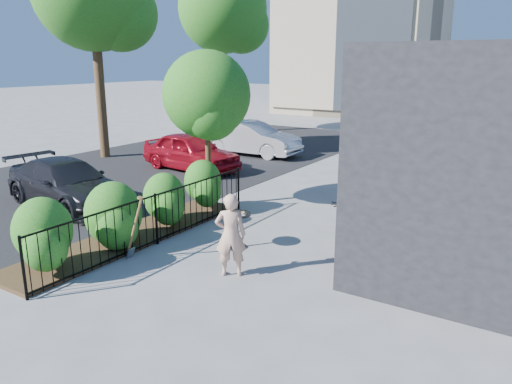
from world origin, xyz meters
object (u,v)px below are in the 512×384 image
Objects in this scene: woman at (231,235)px; shovel at (134,231)px; street_tree_far at (223,14)px; patio_tree at (208,100)px; cafe_table at (237,224)px; car_red at (191,152)px; car_silver at (252,138)px; car_darkgrey at (67,183)px.

woman is 1.13× the size of shovel.
street_tree_far is 6.20× the size of shovel.
street_tree_far is 18.61m from woman.
patio_tree is 5.05× the size of cafe_table.
patio_tree is 2.60× the size of woman.
street_tree_far is 10.50m from car_red.
car_silver is at bearing -44.13° from street_tree_far.
street_tree_far reaches higher than shovel.
street_tree_far is at bearing 26.25° from car_darkgrey.
patio_tree is 0.48× the size of street_tree_far.
car_darkgrey is (-3.23, -1.93, -2.16)m from patio_tree.
car_darkgrey is at bearing -171.63° from car_red.
patio_tree is at bearing -155.74° from car_silver.
street_tree_far reaches higher than patio_tree.
patio_tree is at bearing -126.99° from car_red.
street_tree_far is (-7.70, 11.20, 3.15)m from patio_tree.
car_silver is (4.57, -4.43, -5.25)m from street_tree_far.
cafe_table is at bearing -83.37° from car_darkgrey.
woman is 0.37× the size of car_silver.
woman is 0.36× the size of car_darkgrey.
car_silver reaches higher than car_darkgrey.
car_red is at bearing 135.91° from patio_tree.
patio_tree is 7.75m from car_silver.
street_tree_far is 8.25m from car_silver.
shovel is at bearing -128.29° from cafe_table.
woman is at bearing -53.51° from street_tree_far.
shovel is 0.33× the size of car_silver.
cafe_table is at bearing -149.05° from car_silver.
shovel reaches higher than car_darkgrey.
car_red is (4.36, -7.96, -5.27)m from street_tree_far.
car_darkgrey is at bearing 158.16° from shovel.
car_red is 3.54m from car_silver.
car_red is at bearing 8.71° from car_darkgrey.
woman is 8.97m from car_red.
cafe_table is 1.38m from woman.
woman is 2.01m from shovel.
street_tree_far reaches higher than cafe_table.
woman reaches higher than car_red.
street_tree_far reaches higher than car_red.
street_tree_far is 17.40m from cafe_table.
car_darkgrey is (4.47, -13.13, -5.31)m from street_tree_far.
woman is at bearing -94.00° from car_darkgrey.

